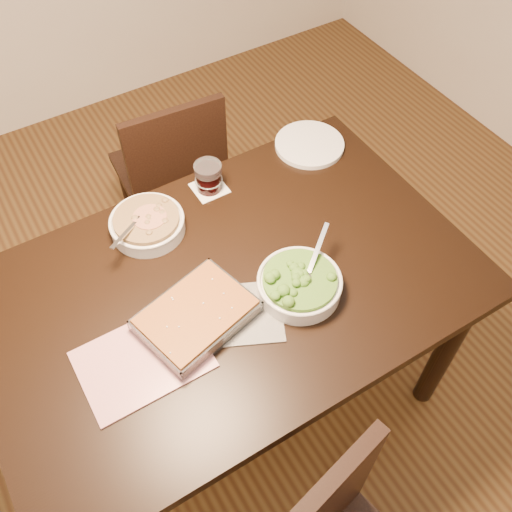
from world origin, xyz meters
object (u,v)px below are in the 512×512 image
Objects in this scene: table at (230,302)px; stew_bowl at (147,223)px; baking_dish at (196,316)px; broccoli_bowl at (299,284)px; dinner_plate at (309,145)px; wine_tumbler at (208,176)px; chair_far at (173,170)px.

table is 6.17× the size of stew_bowl.
broccoli_bowl is at bearing -25.99° from baking_dish.
broccoli_bowl is 1.03× the size of dinner_plate.
dinner_plate is at bearing 0.00° from wine_tumbler.
baking_dish is 0.50m from wine_tumbler.
baking_dish is 0.78m from dinner_plate.
broccoli_bowl is at bearing -38.21° from table.
wine_tumbler is at bearing 180.00° from dinner_plate.
broccoli_bowl is 2.50× the size of wine_tumbler.
table is 1.68× the size of chair_far.
wine_tumbler is 0.40m from dinner_plate.
baking_dish is at bearing -122.20° from wine_tumbler.
dinner_plate is at bearing 52.64° from broccoli_bowl.
chair_far is at bearing 129.72° from dinner_plate.
stew_bowl is 0.25m from wine_tumbler.
dinner_plate is (0.39, 0.00, -0.05)m from wine_tumbler.
chair_far is (0.17, 0.78, -0.19)m from table.
chair_far is at bearing 77.67° from table.
dinner_plate is at bearing 18.21° from baking_dish.
wine_tumbler is (0.13, 0.36, 0.15)m from table.
wine_tumbler reaches higher than stew_bowl.
wine_tumbler reaches higher than dinner_plate.
baking_dish is (-0.29, 0.06, -0.01)m from broccoli_bowl.
table is at bearing -69.66° from stew_bowl.
chair_far is at bearing 55.63° from baking_dish.
baking_dish is 0.95m from chair_far.
broccoli_bowl reaches higher than baking_dish.
broccoli_bowl is 0.72× the size of baking_dish.
wine_tumbler is 0.41× the size of dinner_plate.
wine_tumbler is 0.54m from chair_far.
table is at bearing 141.79° from broccoli_bowl.
stew_bowl is 2.32× the size of wine_tumbler.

